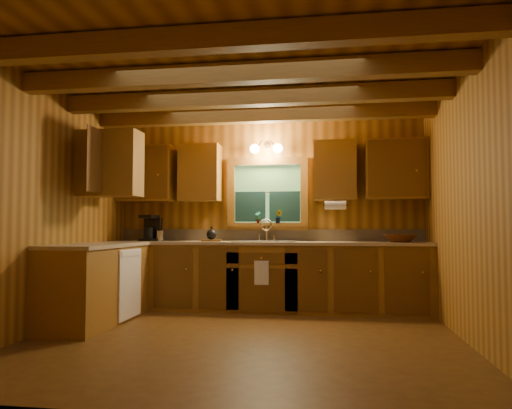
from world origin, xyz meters
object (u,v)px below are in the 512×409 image
object	(u,v)px
sink	(265,245)
cutting_board	(211,240)
wicker_basket	(400,238)
coffee_maker	(150,228)

from	to	relation	value
sink	cutting_board	xyz separation A→B (m)	(-0.71, -0.06, 0.06)
cutting_board	wicker_basket	bearing A→B (deg)	-8.89
sink	coffee_maker	xyz separation A→B (m)	(-1.59, 0.00, 0.22)
cutting_board	wicker_basket	xyz separation A→B (m)	(2.42, -0.03, 0.04)
sink	coffee_maker	size ratio (longest dim) A/B	2.32
coffee_maker	cutting_board	bearing A→B (deg)	4.19
sink	cutting_board	distance (m)	0.72
sink	cutting_board	size ratio (longest dim) A/B	3.20
cutting_board	coffee_maker	bearing A→B (deg)	167.69
sink	coffee_maker	distance (m)	1.60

